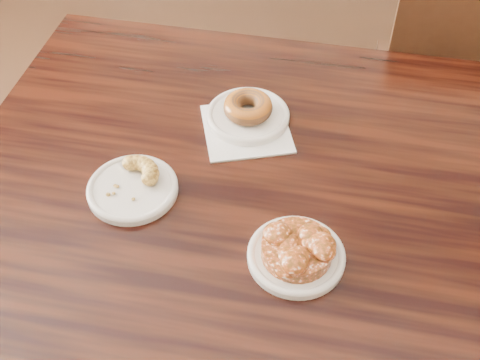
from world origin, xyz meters
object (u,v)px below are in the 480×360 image
at_px(apple_fritter, 297,247).
at_px(cruller_fragment, 131,181).
at_px(cafe_table, 224,306).
at_px(chair_far, 446,93).
at_px(glazed_donut, 248,107).

bearing_deg(apple_fritter, cruller_fragment, 176.89).
relative_size(cafe_table, apple_fritter, 6.36).
distance_m(apple_fritter, cruller_fragment, 0.31).
height_order(chair_far, apple_fritter, chair_far).
distance_m(chair_far, apple_fritter, 0.99).
xyz_separation_m(glazed_donut, cruller_fragment, (-0.11, -0.25, -0.01)).
bearing_deg(chair_far, apple_fritter, 68.35).
relative_size(apple_fritter, cruller_fragment, 1.51).
bearing_deg(apple_fritter, glazed_donut, 126.70).
bearing_deg(cruller_fragment, chair_far, 63.98).
height_order(chair_far, glazed_donut, chair_far).
bearing_deg(apple_fritter, cafe_table, 155.57).
distance_m(cafe_table, chair_far, 0.90).
xyz_separation_m(cafe_table, glazed_donut, (-0.03, 0.19, 0.41)).
bearing_deg(cafe_table, cruller_fragment, -169.52).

